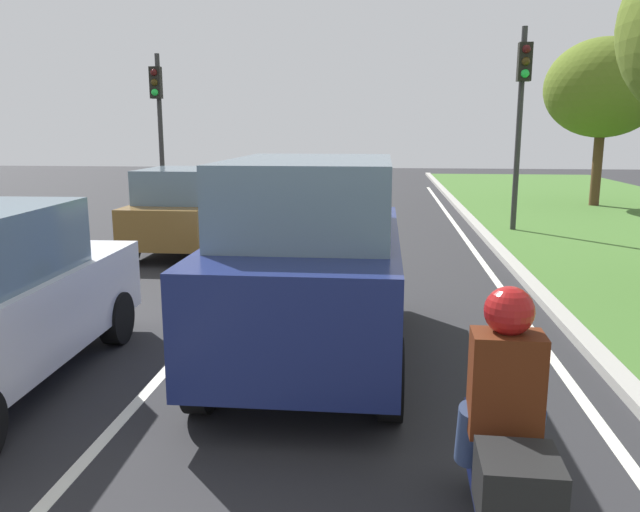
% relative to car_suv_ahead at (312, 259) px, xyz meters
% --- Properties ---
extents(ground_plane, '(60.00, 60.00, 0.00)m').
position_rel_car_suv_ahead_xyz_m(ground_plane, '(-0.85, 5.83, -1.17)').
color(ground_plane, '#262628').
extents(lane_line_center, '(0.12, 32.00, 0.01)m').
position_rel_car_suv_ahead_xyz_m(lane_line_center, '(-1.55, 5.83, -1.16)').
color(lane_line_center, silver).
rests_on(lane_line_center, ground).
extents(lane_line_right_edge, '(0.12, 32.00, 0.01)m').
position_rel_car_suv_ahead_xyz_m(lane_line_right_edge, '(2.75, 5.83, -1.16)').
color(lane_line_right_edge, silver).
rests_on(lane_line_right_edge, ground).
extents(curb_right, '(0.24, 48.00, 0.12)m').
position_rel_car_suv_ahead_xyz_m(curb_right, '(3.25, 5.83, -1.11)').
color(curb_right, '#9E9B93').
rests_on(curb_right, ground).
extents(car_suv_ahead, '(1.98, 4.50, 2.28)m').
position_rel_car_suv_ahead_xyz_m(car_suv_ahead, '(0.00, 0.00, 0.00)').
color(car_suv_ahead, navy).
rests_on(car_suv_ahead, ground).
extents(car_hatchback_far, '(1.76, 3.72, 1.78)m').
position_rel_car_suv_ahead_xyz_m(car_hatchback_far, '(-3.43, 6.16, -0.28)').
color(car_hatchback_far, brown).
rests_on(car_hatchback_far, ground).
extents(motorcycle, '(0.41, 1.90, 1.01)m').
position_rel_car_suv_ahead_xyz_m(motorcycle, '(1.49, -3.45, -0.60)').
color(motorcycle, '#0C143F').
rests_on(motorcycle, ground).
extents(rider_person, '(0.51, 0.41, 1.16)m').
position_rel_car_suv_ahead_xyz_m(rider_person, '(1.49, -3.40, 0.02)').
color(rider_person, '#4C1E0C').
rests_on(rider_person, ground).
extents(traffic_light_near_right, '(0.32, 0.50, 5.01)m').
position_rel_car_suv_ahead_xyz_m(traffic_light_near_right, '(4.09, 9.41, 2.15)').
color(traffic_light_near_right, '#2D2D2D').
rests_on(traffic_light_near_right, ground).
extents(traffic_light_overhead_left, '(0.32, 0.50, 4.74)m').
position_rel_car_suv_ahead_xyz_m(traffic_light_overhead_left, '(-5.89, 11.61, 1.97)').
color(traffic_light_overhead_left, '#2D2D2D').
rests_on(traffic_light_overhead_left, ground).
extents(tree_roadside_far, '(3.75, 3.75, 5.48)m').
position_rel_car_suv_ahead_xyz_m(tree_roadside_far, '(7.83, 15.12, 2.71)').
color(tree_roadside_far, '#4C331E').
rests_on(tree_roadside_far, ground).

